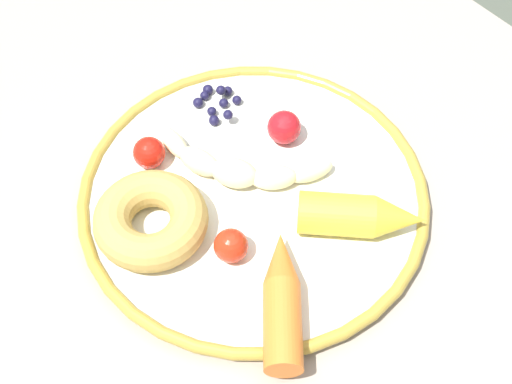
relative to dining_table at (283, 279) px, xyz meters
The scene contains 10 objects.
dining_table is the anchor object (origin of this frame).
plate 0.11m from the dining_table, behind, with size 0.35×0.35×0.02m.
banana 0.14m from the dining_table, behind, with size 0.16×0.12×0.03m.
carrot_orange 0.15m from the dining_table, 43.87° to the right, with size 0.12×0.11×0.03m.
carrot_yellow 0.14m from the dining_table, 50.21° to the left, with size 0.11×0.11×0.04m.
donut 0.18m from the dining_table, 127.64° to the right, with size 0.11×0.11×0.04m, color tan.
blueberry_pile 0.20m from the dining_table, 165.84° to the left, with size 0.06×0.05×0.02m.
tomato_near 0.20m from the dining_table, 158.80° to the right, with size 0.03×0.03×0.03m, color red.
tomato_mid 0.16m from the dining_table, 141.13° to the left, with size 0.04×0.04×0.04m, color red.
tomato_far 0.14m from the dining_table, 99.16° to the right, with size 0.03×0.03×0.03m, color red.
Camera 1 is at (0.26, -0.25, 1.36)m, focal length 49.86 mm.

